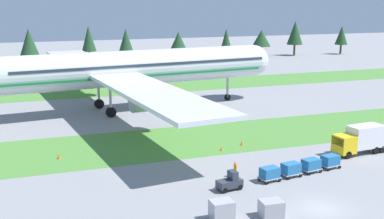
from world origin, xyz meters
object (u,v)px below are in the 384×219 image
at_px(cargo_dolly_lead, 270,173).
at_px(cargo_dolly_fourth, 330,161).
at_px(taxiway_marker_0, 59,156).
at_px(ground_crew_marshaller, 235,169).
at_px(uld_container_0, 222,210).
at_px(catering_truck, 360,139).
at_px(taxiway_marker_2, 242,143).
at_px(cargo_dolly_third, 311,164).
at_px(airliner, 116,69).
at_px(taxiway_marker_3, 373,136).
at_px(taxiway_marker_1, 222,149).
at_px(cargo_dolly_second, 291,169).
at_px(baggage_tug, 230,182).
at_px(uld_container_1, 271,208).

xyz_separation_m(cargo_dolly_lead, cargo_dolly_fourth, (8.59, 1.39, 0.00)).
height_order(cargo_dolly_fourth, taxiway_marker_0, cargo_dolly_fourth).
distance_m(ground_crew_marshaller, uld_container_0, 10.93).
bearing_deg(taxiway_marker_0, ground_crew_marshaller, -35.96).
relative_size(catering_truck, taxiway_marker_2, 12.03).
bearing_deg(cargo_dolly_third, airliner, 12.24).
relative_size(uld_container_0, taxiway_marker_3, 3.47).
relative_size(uld_container_0, taxiway_marker_1, 4.28).
distance_m(cargo_dolly_lead, taxiway_marker_0, 25.77).
distance_m(ground_crew_marshaller, taxiway_marker_2, 12.13).
height_order(cargo_dolly_second, taxiway_marker_3, cargo_dolly_second).
height_order(cargo_dolly_second, cargo_dolly_third, same).
bearing_deg(cargo_dolly_fourth, ground_crew_marshaller, 75.64).
relative_size(baggage_tug, ground_crew_marshaller, 1.59).
bearing_deg(taxiway_marker_3, ground_crew_marshaller, -162.94).
bearing_deg(catering_truck, taxiway_marker_2, 50.91).
bearing_deg(taxiway_marker_3, cargo_dolly_lead, -155.26).
distance_m(cargo_dolly_fourth, uld_container_0, 19.01).
height_order(ground_crew_marshaller, taxiway_marker_3, ground_crew_marshaller).
distance_m(baggage_tug, cargo_dolly_fourth, 13.73).
xyz_separation_m(taxiway_marker_0, taxiway_marker_2, (23.57, -2.26, -0.01)).
relative_size(cargo_dolly_second, taxiway_marker_2, 4.06).
bearing_deg(airliner, uld_container_0, -5.75).
xyz_separation_m(cargo_dolly_second, uld_container_0, (-11.35, -7.44, -0.02)).
height_order(cargo_dolly_fourth, taxiway_marker_1, cargo_dolly_fourth).
bearing_deg(uld_container_0, cargo_dolly_second, 33.25).
height_order(uld_container_1, taxiway_marker_2, uld_container_1).
relative_size(cargo_dolly_second, taxiway_marker_0, 3.96).
distance_m(airliner, uld_container_1, 47.19).
distance_m(cargo_dolly_lead, uld_container_0, 10.98).
xyz_separation_m(cargo_dolly_third, cargo_dolly_fourth, (2.86, 0.46, 0.00)).
xyz_separation_m(cargo_dolly_fourth, uld_container_1, (-12.62, -9.21, -0.16)).
relative_size(airliner, catering_truck, 10.60).
xyz_separation_m(catering_truck, uld_container_0, (-23.71, -11.78, -1.05)).
height_order(airliner, uld_container_0, airliner).
xyz_separation_m(taxiway_marker_1, taxiway_marker_3, (22.22, -1.83, 0.05)).
relative_size(cargo_dolly_second, cargo_dolly_fourth, 1.00).
bearing_deg(baggage_tug, taxiway_marker_2, -38.63).
height_order(uld_container_0, taxiway_marker_2, uld_container_0).
bearing_deg(uld_container_1, taxiway_marker_0, 125.76).
bearing_deg(taxiway_marker_2, uld_container_0, -119.53).
bearing_deg(catering_truck, cargo_dolly_second, 104.00).
bearing_deg(airliner, cargo_dolly_second, 10.88).
relative_size(ground_crew_marshaller, taxiway_marker_2, 2.93).
bearing_deg(catering_truck, ground_crew_marshaller, 92.11).
distance_m(airliner, cargo_dolly_lead, 40.20).
relative_size(cargo_dolly_lead, uld_container_0, 1.21).
height_order(cargo_dolly_second, ground_crew_marshaller, ground_crew_marshaller).
distance_m(catering_truck, ground_crew_marshaller, 18.33).
bearing_deg(cargo_dolly_second, uld_container_0, 114.08).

